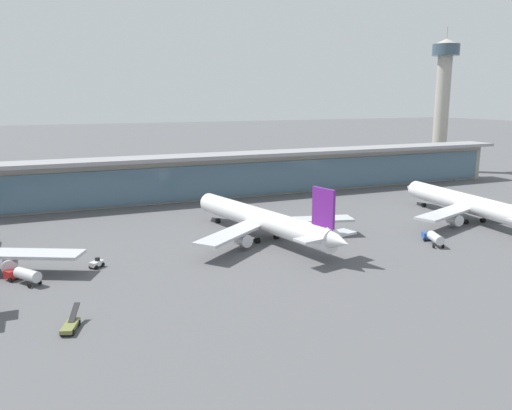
% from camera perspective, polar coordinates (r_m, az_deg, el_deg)
% --- Properties ---
extents(ground_plane, '(1200.00, 1200.00, 0.00)m').
position_cam_1_polar(ground_plane, '(122.88, 2.15, -4.32)').
color(ground_plane, '#515154').
extents(airliner_centre_stand, '(44.42, 58.61, 15.73)m').
position_cam_1_polar(airliner_centre_stand, '(125.31, 0.81, -1.65)').
color(airliner_centre_stand, white).
rests_on(airliner_centre_stand, ground).
extents(airliner_right_stand, '(45.28, 59.11, 15.73)m').
position_cam_1_polar(airliner_right_stand, '(155.03, 22.62, 0.04)').
color(airliner_right_stand, white).
rests_on(airliner_right_stand, ground).
extents(service_truck_mid_apron_red, '(6.80, 8.32, 2.95)m').
position_cam_1_polar(service_truck_mid_apron_red, '(106.31, -24.13, -7.00)').
color(service_truck_mid_apron_red, '#B21E1E').
rests_on(service_truck_mid_apron_red, ground).
extents(service_truck_by_tail_white, '(3.27, 3.17, 2.05)m').
position_cam_1_polar(service_truck_by_tail_white, '(110.96, -17.10, -6.16)').
color(service_truck_by_tail_white, silver).
rests_on(service_truck_by_tail_white, ground).
extents(service_truck_on_taxiway_olive, '(3.54, 6.87, 2.70)m').
position_cam_1_polar(service_truck_on_taxiway_olive, '(83.88, -19.70, -12.30)').
color(service_truck_on_taxiway_olive, olive).
rests_on(service_truck_on_taxiway_olive, ground).
extents(service_truck_at_far_stand_blue, '(5.13, 8.84, 2.95)m').
position_cam_1_polar(service_truck_at_far_stand_blue, '(129.02, 18.94, -3.40)').
color(service_truck_at_far_stand_blue, '#234C9E').
rests_on(service_truck_at_far_stand_blue, ground).
extents(terminal_building, '(250.55, 12.80, 15.20)m').
position_cam_1_polar(terminal_building, '(176.49, -6.30, 3.17)').
color(terminal_building, '#9E998E').
rests_on(terminal_building, ground).
extents(control_tower, '(12.00, 12.00, 64.73)m').
position_cam_1_polar(control_tower, '(257.12, 19.83, 11.40)').
color(control_tower, '#9E998E').
rests_on(control_tower, ground).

